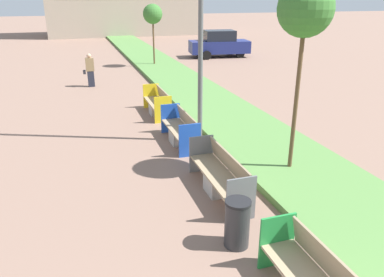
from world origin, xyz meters
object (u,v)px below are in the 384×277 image
(sapling_tree_far, at_px, (153,14))
(pedestrian_walking, at_px, (90,70))
(sapling_tree_near, at_px, (305,11))
(litter_bin, at_px, (237,223))
(bench_blue_frame, at_px, (181,131))
(bench_yellow_frame, at_px, (158,105))
(bench_grey_frame, at_px, (220,177))
(parked_car_distant, at_px, (219,44))

(sapling_tree_far, height_order, pedestrian_walking, sapling_tree_far)
(sapling_tree_near, xyz_separation_m, sapling_tree_far, (-0.00, 15.70, -0.76))
(litter_bin, distance_m, pedestrian_walking, 13.64)
(bench_blue_frame, bearing_deg, sapling_tree_near, -53.68)
(bench_blue_frame, height_order, bench_yellow_frame, same)
(bench_blue_frame, bearing_deg, bench_grey_frame, -89.94)
(litter_bin, bearing_deg, bench_blue_frame, 85.17)
(bench_grey_frame, height_order, sapling_tree_far, sapling_tree_far)
(litter_bin, bearing_deg, bench_yellow_frame, 86.99)
(bench_blue_frame, relative_size, sapling_tree_near, 0.47)
(sapling_tree_far, distance_m, parked_car_distant, 6.20)
(sapling_tree_near, distance_m, sapling_tree_far, 15.72)
(bench_blue_frame, bearing_deg, sapling_tree_far, 81.07)
(bench_blue_frame, bearing_deg, litter_bin, -94.83)
(litter_bin, bearing_deg, sapling_tree_far, 82.21)
(sapling_tree_far, bearing_deg, litter_bin, -97.79)
(pedestrian_walking, bearing_deg, sapling_tree_far, 47.21)
(pedestrian_walking, bearing_deg, litter_bin, -83.05)
(bench_grey_frame, distance_m, litter_bin, 1.91)
(bench_yellow_frame, bearing_deg, sapling_tree_far, 78.37)
(sapling_tree_near, xyz_separation_m, parked_car_distant, (5.28, 18.11, -2.95))
(bench_blue_frame, distance_m, bench_yellow_frame, 3.05)
(sapling_tree_near, bearing_deg, bench_blue_frame, 126.32)
(litter_bin, distance_m, sapling_tree_far, 18.33)
(bench_grey_frame, relative_size, bench_yellow_frame, 1.17)
(bench_yellow_frame, bearing_deg, litter_bin, -93.01)
(bench_blue_frame, height_order, litter_bin, bench_blue_frame)
(litter_bin, distance_m, sapling_tree_near, 4.78)
(litter_bin, height_order, sapling_tree_near, sapling_tree_near)
(bench_yellow_frame, bearing_deg, pedestrian_walking, 110.85)
(litter_bin, height_order, pedestrian_walking, pedestrian_walking)
(sapling_tree_near, relative_size, sapling_tree_far, 1.22)
(sapling_tree_near, height_order, sapling_tree_far, sapling_tree_near)
(bench_grey_frame, relative_size, sapling_tree_near, 0.53)
(bench_yellow_frame, bearing_deg, bench_grey_frame, -89.96)
(bench_yellow_frame, height_order, sapling_tree_near, sapling_tree_near)
(bench_grey_frame, xyz_separation_m, sapling_tree_far, (2.03, 16.11, 2.72))
(bench_yellow_frame, bearing_deg, parked_car_distant, 59.26)
(bench_grey_frame, distance_m, sapling_tree_far, 16.46)
(bench_yellow_frame, height_order, parked_car_distant, parked_car_distant)
(bench_blue_frame, height_order, sapling_tree_near, sapling_tree_near)
(pedestrian_walking, bearing_deg, bench_grey_frame, -79.90)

